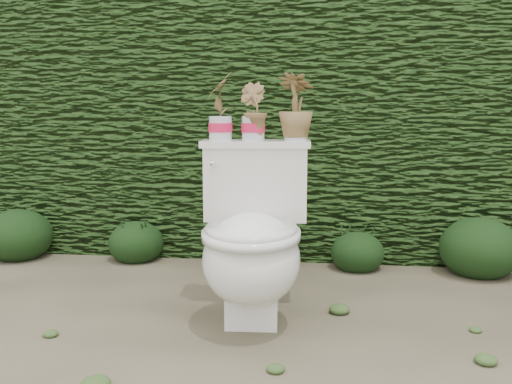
# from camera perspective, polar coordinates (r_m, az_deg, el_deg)

# --- Properties ---
(ground) EXTENTS (60.00, 60.00, 0.00)m
(ground) POSITION_cam_1_polar(r_m,az_deg,el_deg) (2.43, 4.01, -14.01)
(ground) COLOR #71694E
(ground) RESTS_ON ground
(hedge) EXTENTS (8.00, 1.00, 1.60)m
(hedge) POSITION_cam_1_polar(r_m,az_deg,el_deg) (3.84, 5.52, 6.57)
(hedge) COLOR #2C4E1A
(hedge) RESTS_ON ground
(house_wall) EXTENTS (8.00, 3.50, 4.00)m
(house_wall) POSITION_cam_1_polar(r_m,az_deg,el_deg) (8.32, 10.93, 15.78)
(house_wall) COLOR silver
(house_wall) RESTS_ON ground
(toilet) EXTENTS (0.51, 0.71, 0.78)m
(toilet) POSITION_cam_1_polar(r_m,az_deg,el_deg) (2.46, -0.35, -4.98)
(toilet) COLOR silver
(toilet) RESTS_ON ground
(potted_plant_left) EXTENTS (0.12, 0.16, 0.29)m
(potted_plant_left) POSITION_cam_1_polar(r_m,az_deg,el_deg) (2.64, -3.60, 8.39)
(potted_plant_left) COLOR #327C26
(potted_plant_left) RESTS_ON toilet
(potted_plant_center) EXTENTS (0.18, 0.17, 0.25)m
(potted_plant_center) POSITION_cam_1_polar(r_m,az_deg,el_deg) (2.63, -0.28, 7.92)
(potted_plant_center) COLOR #327C26
(potted_plant_center) RESTS_ON toilet
(potted_plant_right) EXTENTS (0.20, 0.20, 0.29)m
(potted_plant_right) POSITION_cam_1_polar(r_m,az_deg,el_deg) (2.62, 4.02, 8.32)
(potted_plant_right) COLOR #327C26
(potted_plant_right) RESTS_ON toilet
(liriope_clump_1) EXTENTS (0.42, 0.42, 0.33)m
(liriope_clump_1) POSITION_cam_1_polar(r_m,az_deg,el_deg) (3.83, -22.72, -3.64)
(liriope_clump_1) COLOR #193412
(liriope_clump_1) RESTS_ON ground
(liriope_clump_2) EXTENTS (0.33, 0.33, 0.27)m
(liriope_clump_2) POSITION_cam_1_polar(r_m,az_deg,el_deg) (3.57, -11.92, -4.54)
(liriope_clump_2) COLOR #193412
(liriope_clump_2) RESTS_ON ground
(liriope_clump_3) EXTENTS (0.43, 0.43, 0.34)m
(liriope_clump_3) POSITION_cam_1_polar(r_m,az_deg,el_deg) (3.44, 0.81, -4.23)
(liriope_clump_3) COLOR #193412
(liriope_clump_3) RESTS_ON ground
(liriope_clump_4) EXTENTS (0.31, 0.31, 0.25)m
(liriope_clump_4) POSITION_cam_1_polar(r_m,az_deg,el_deg) (3.35, 10.11, -5.52)
(liriope_clump_4) COLOR #193412
(liriope_clump_4) RESTS_ON ground
(liriope_clump_5) EXTENTS (0.44, 0.44, 0.35)m
(liriope_clump_5) POSITION_cam_1_polar(r_m,az_deg,el_deg) (3.42, 21.45, -4.81)
(liriope_clump_5) COLOR #193412
(liriope_clump_5) RESTS_ON ground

